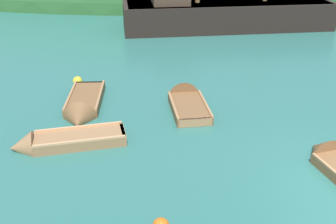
# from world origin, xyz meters

# --- Properties ---
(sailing_ship) EXTENTS (15.90, 5.01, 12.94)m
(sailing_ship) POSITION_xyz_m (-1.36, 16.77, 0.66)
(sailing_ship) COLOR black
(sailing_ship) RESTS_ON ground
(rowboat_center) EXTENTS (3.74, 1.82, 0.99)m
(rowboat_center) POSITION_xyz_m (-8.27, 2.14, 0.11)
(rowboat_center) COLOR #9E7047
(rowboat_center) RESTS_ON ground
(rowboat_portside) EXTENTS (1.68, 3.14, 1.23)m
(rowboat_portside) POSITION_xyz_m (-4.19, 5.17, 0.10)
(rowboat_portside) COLOR brown
(rowboat_portside) RESTS_ON ground
(rowboat_outer_right) EXTENTS (1.37, 3.60, 1.18)m
(rowboat_outer_right) POSITION_xyz_m (-8.11, 4.79, 0.10)
(rowboat_outer_right) COLOR brown
(rowboat_outer_right) RESTS_ON ground
(buoy_yellow) EXTENTS (0.42, 0.42, 0.42)m
(buoy_yellow) POSITION_xyz_m (-8.94, 7.65, 0.00)
(buoy_yellow) COLOR yellow
(buoy_yellow) RESTS_ON ground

